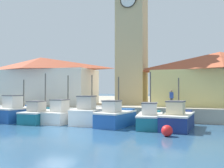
{
  "coord_description": "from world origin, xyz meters",
  "views": [
    {
      "loc": [
        9.91,
        -16.86,
        2.93
      ],
      "look_at": [
        1.36,
        8.59,
        3.5
      ],
      "focal_mm": 42.0,
      "sensor_mm": 36.0,
      "label": 1
    }
  ],
  "objects_px": {
    "fishing_boat_right_outer": "(177,119)",
    "fishing_boat_left_outer": "(19,112)",
    "fishing_boat_right_inner": "(150,119)",
    "warehouse_right": "(220,78)",
    "fishing_boat_left_inner": "(41,115)",
    "port_crane_far": "(140,53)",
    "fishing_boat_mid_right": "(116,117)",
    "mooring_buoy": "(167,131)",
    "fishing_boat_mid_left": "(64,115)",
    "warehouse_left": "(41,80)",
    "fishing_boat_center": "(89,114)",
    "dock_worker_near_tower": "(171,98)",
    "clock_tower": "(132,30)"
  },
  "relations": [
    {
      "from": "fishing_boat_mid_left",
      "to": "warehouse_left",
      "type": "distance_m",
      "value": 9.75
    },
    {
      "from": "fishing_boat_right_outer",
      "to": "warehouse_right",
      "type": "bearing_deg",
      "value": 66.39
    },
    {
      "from": "fishing_boat_mid_left",
      "to": "clock_tower",
      "type": "xyz_separation_m",
      "value": [
        4.26,
        7.68,
        8.9
      ]
    },
    {
      "from": "fishing_boat_right_outer",
      "to": "clock_tower",
      "type": "height_order",
      "value": "clock_tower"
    },
    {
      "from": "fishing_boat_mid_right",
      "to": "dock_worker_near_tower",
      "type": "bearing_deg",
      "value": 50.14
    },
    {
      "from": "port_crane_far",
      "to": "dock_worker_near_tower",
      "type": "xyz_separation_m",
      "value": [
        7.61,
        -21.04,
        -7.36
      ]
    },
    {
      "from": "fishing_boat_center",
      "to": "fishing_boat_right_outer",
      "type": "relative_size",
      "value": 0.92
    },
    {
      "from": "fishing_boat_mid_left",
      "to": "mooring_buoy",
      "type": "xyz_separation_m",
      "value": [
        9.49,
        -4.09,
        -0.34
      ]
    },
    {
      "from": "fishing_boat_right_outer",
      "to": "port_crane_far",
      "type": "xyz_separation_m",
      "value": [
        -8.5,
        25.66,
        8.75
      ]
    },
    {
      "from": "port_crane_far",
      "to": "fishing_boat_left_outer",
      "type": "bearing_deg",
      "value": -102.97
    },
    {
      "from": "warehouse_right",
      "to": "mooring_buoy",
      "type": "relative_size",
      "value": 18.7
    },
    {
      "from": "port_crane_far",
      "to": "clock_tower",
      "type": "bearing_deg",
      "value": -80.43
    },
    {
      "from": "fishing_boat_left_inner",
      "to": "fishing_boat_mid_right",
      "type": "relative_size",
      "value": 1.1
    },
    {
      "from": "fishing_boat_left_inner",
      "to": "warehouse_left",
      "type": "relative_size",
      "value": 0.36
    },
    {
      "from": "fishing_boat_left_outer",
      "to": "warehouse_left",
      "type": "distance_m",
      "value": 7.81
    },
    {
      "from": "clock_tower",
      "to": "dock_worker_near_tower",
      "type": "xyz_separation_m",
      "value": [
        4.71,
        -3.85,
        -7.47
      ]
    },
    {
      "from": "mooring_buoy",
      "to": "dock_worker_near_tower",
      "type": "height_order",
      "value": "dock_worker_near_tower"
    },
    {
      "from": "fishing_boat_left_inner",
      "to": "port_crane_far",
      "type": "bearing_deg",
      "value": 82.29
    },
    {
      "from": "fishing_boat_center",
      "to": "dock_worker_near_tower",
      "type": "height_order",
      "value": "fishing_boat_center"
    },
    {
      "from": "fishing_boat_right_inner",
      "to": "mooring_buoy",
      "type": "bearing_deg",
      "value": -63.61
    },
    {
      "from": "fishing_boat_left_inner",
      "to": "fishing_boat_mid_left",
      "type": "height_order",
      "value": "fishing_boat_left_inner"
    },
    {
      "from": "fishing_boat_mid_left",
      "to": "fishing_boat_center",
      "type": "height_order",
      "value": "fishing_boat_center"
    },
    {
      "from": "fishing_boat_left_outer",
      "to": "warehouse_right",
      "type": "xyz_separation_m",
      "value": [
        17.82,
        7.67,
        3.21
      ]
    },
    {
      "from": "fishing_boat_center",
      "to": "mooring_buoy",
      "type": "bearing_deg",
      "value": -30.04
    },
    {
      "from": "fishing_boat_center",
      "to": "clock_tower",
      "type": "relative_size",
      "value": 0.26
    },
    {
      "from": "fishing_boat_right_outer",
      "to": "mooring_buoy",
      "type": "relative_size",
      "value": 6.72
    },
    {
      "from": "dock_worker_near_tower",
      "to": "mooring_buoy",
      "type": "bearing_deg",
      "value": -86.28
    },
    {
      "from": "fishing_boat_mid_left",
      "to": "mooring_buoy",
      "type": "distance_m",
      "value": 10.33
    },
    {
      "from": "warehouse_left",
      "to": "dock_worker_near_tower",
      "type": "relative_size",
      "value": 8.25
    },
    {
      "from": "warehouse_right",
      "to": "dock_worker_near_tower",
      "type": "distance_m",
      "value": 5.84
    },
    {
      "from": "fishing_boat_mid_right",
      "to": "fishing_boat_right_inner",
      "type": "bearing_deg",
      "value": 2.93
    },
    {
      "from": "clock_tower",
      "to": "port_crane_far",
      "type": "bearing_deg",
      "value": 99.57
    },
    {
      "from": "port_crane_far",
      "to": "mooring_buoy",
      "type": "bearing_deg",
      "value": -74.33
    },
    {
      "from": "mooring_buoy",
      "to": "dock_worker_near_tower",
      "type": "relative_size",
      "value": 0.44
    },
    {
      "from": "fishing_boat_right_inner",
      "to": "warehouse_left",
      "type": "xyz_separation_m",
      "value": [
        -14.44,
        6.99,
        3.41
      ]
    },
    {
      "from": "fishing_boat_center",
      "to": "fishing_boat_left_inner",
      "type": "bearing_deg",
      "value": -174.76
    },
    {
      "from": "warehouse_right",
      "to": "dock_worker_near_tower",
      "type": "height_order",
      "value": "warehouse_right"
    },
    {
      "from": "fishing_boat_right_inner",
      "to": "warehouse_right",
      "type": "distance_m",
      "value": 10.21
    },
    {
      "from": "fishing_boat_left_outer",
      "to": "fishing_boat_right_inner",
      "type": "distance_m",
      "value": 12.28
    },
    {
      "from": "fishing_boat_right_inner",
      "to": "fishing_boat_right_outer",
      "type": "xyz_separation_m",
      "value": [
        2.05,
        -0.09,
        0.05
      ]
    },
    {
      "from": "fishing_boat_right_inner",
      "to": "fishing_boat_left_inner",
      "type": "bearing_deg",
      "value": 178.47
    },
    {
      "from": "port_crane_far",
      "to": "mooring_buoy",
      "type": "xyz_separation_m",
      "value": [
        8.13,
        -28.96,
        -9.13
      ]
    },
    {
      "from": "fishing_boat_right_outer",
      "to": "fishing_boat_left_outer",
      "type": "bearing_deg",
      "value": 178.74
    },
    {
      "from": "fishing_boat_center",
      "to": "mooring_buoy",
      "type": "relative_size",
      "value": 6.21
    },
    {
      "from": "warehouse_left",
      "to": "dock_worker_near_tower",
      "type": "distance_m",
      "value": 15.91
    },
    {
      "from": "fishing_boat_left_outer",
      "to": "mooring_buoy",
      "type": "xyz_separation_m",
      "value": [
        13.96,
        -3.62,
        -0.47
      ]
    },
    {
      "from": "fishing_boat_left_inner",
      "to": "mooring_buoy",
      "type": "distance_m",
      "value": 12.12
    },
    {
      "from": "fishing_boat_mid_right",
      "to": "fishing_boat_left_outer",
      "type": "bearing_deg",
      "value": 177.79
    },
    {
      "from": "fishing_boat_left_inner",
      "to": "warehouse_right",
      "type": "xyz_separation_m",
      "value": [
        15.42,
        7.63,
        3.37
      ]
    },
    {
      "from": "fishing_boat_right_outer",
      "to": "dock_worker_near_tower",
      "type": "distance_m",
      "value": 4.91
    }
  ]
}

